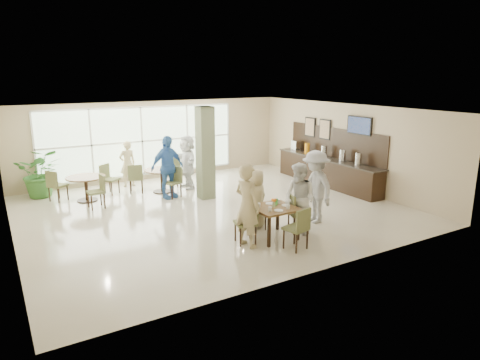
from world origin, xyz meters
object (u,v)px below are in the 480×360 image
teen_far (256,198)px  teen_standing (315,187)px  adult_b (187,162)px  teen_right (299,199)px  teen_left (247,206)px  round_table_left (86,182)px  round_table_right (162,175)px  potted_plant (41,173)px  main_table (274,211)px  adult_a (167,167)px  buffet_counter (327,169)px  adult_standing (128,164)px

teen_far → teen_standing: size_ratio=0.79×
adult_b → teen_right: bearing=10.7°
teen_left → teen_right: 1.46m
round_table_left → teen_far: 5.52m
round_table_left → round_table_right: bearing=-5.1°
potted_plant → main_table: bearing=-57.2°
teen_right → adult_b: size_ratio=0.96×
teen_standing → main_table: bearing=-72.1°
teen_right → teen_standing: size_ratio=0.92×
round_table_right → potted_plant: 3.68m
round_table_right → potted_plant: (-3.40, 1.38, 0.19)m
main_table → teen_far: bearing=87.4°
teen_left → adult_a: adult_a is taller
teen_standing → adult_a: (-2.43, 4.02, 0.03)m
main_table → buffet_counter: (4.43, 3.12, -0.10)m
teen_right → adult_b: adult_b is taller
main_table → teen_left: size_ratio=0.51×
teen_far → adult_a: size_ratio=0.77×
potted_plant → adult_b: (4.33, -1.33, 0.12)m
round_table_right → buffet_counter: size_ratio=0.24×
potted_plant → teen_far: 7.11m
teen_far → teen_left: bearing=32.8°
buffet_counter → teen_right: (-3.75, -3.19, 0.30)m
buffet_counter → teen_standing: buffet_counter is taller
teen_far → adult_a: (-0.91, 3.58, 0.22)m
teen_standing → adult_a: 4.69m
main_table → adult_b: adult_b is taller
main_table → teen_right: bearing=-6.4°
buffet_counter → teen_right: bearing=-139.6°
round_table_right → teen_left: teen_left is taller
round_table_left → teen_right: size_ratio=0.67×
round_table_left → buffet_counter: buffet_counter is taller
teen_right → main_table: bearing=-105.9°
teen_far → adult_a: adult_a is taller
potted_plant → teen_far: (4.24, -5.71, -0.02)m
round_table_left → teen_standing: (4.67, -4.97, 0.35)m
round_table_left → teen_left: teen_left is taller
adult_a → adult_b: bearing=24.3°
buffet_counter → adult_b: (-4.30, 2.07, 0.34)m
teen_right → teen_standing: bearing=108.3°
buffet_counter → teen_standing: bearing=-136.5°
adult_standing → potted_plant: bearing=-9.2°
teen_left → adult_b: 5.37m
main_table → teen_left: teen_left is taller
main_table → adult_standing: 6.59m
teen_left → teen_far: (0.82, 0.92, -0.19)m
teen_far → teen_right: teen_right is taller
round_table_right → teen_standing: size_ratio=0.59×
main_table → round_table_left: (-3.11, 5.35, -0.08)m
round_table_left → buffet_counter: size_ratio=0.24×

